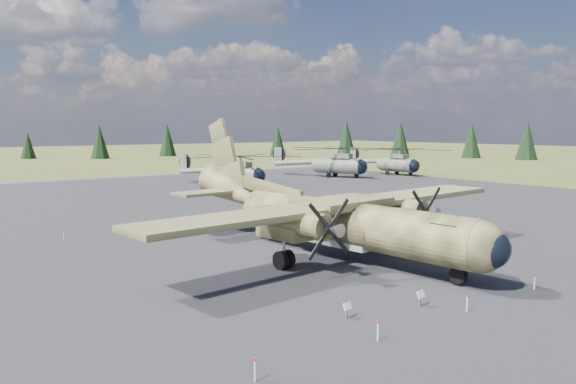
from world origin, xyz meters
TOP-DOWN VIEW (x-y plane):
  - ground at (0.00, 0.00)m, footprint 500.00×500.00m
  - apron at (0.00, 10.00)m, footprint 120.00×120.00m
  - transport_plane at (4.70, -0.81)m, footprint 30.34×27.49m
  - helicopter_near at (23.99, 41.26)m, footprint 23.38×23.38m
  - helicopter_mid at (46.28, 43.76)m, footprint 27.30×27.30m
  - helicopter_far at (58.27, 40.95)m, footprint 19.68×22.74m
  - info_placard_left at (-3.09, -10.73)m, footprint 0.50×0.26m
  - info_placard_right at (0.92, -11.64)m, footprint 0.53×0.29m
  - barrier_fence at (-0.46, -0.08)m, footprint 33.12×29.62m
  - treeline at (6.00, -0.31)m, footprint 286.80×281.10m

SIDE VIEW (x-z plane):
  - ground at x=0.00m, z-range 0.00..0.00m
  - apron at x=0.00m, z-range -0.02..0.02m
  - info_placard_left at x=-3.09m, z-range 0.12..0.87m
  - barrier_fence at x=-0.46m, z-range 0.08..0.93m
  - info_placard_right at x=0.92m, z-range 0.13..0.93m
  - transport_plane at x=4.70m, z-range -2.12..7.86m
  - helicopter_near at x=23.99m, z-range 0.96..5.54m
  - helicopter_far at x=58.27m, z-range 1.01..5.82m
  - helicopter_mid at x=46.28m, z-range 1.09..6.32m
  - treeline at x=6.00m, z-range -0.62..10.35m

